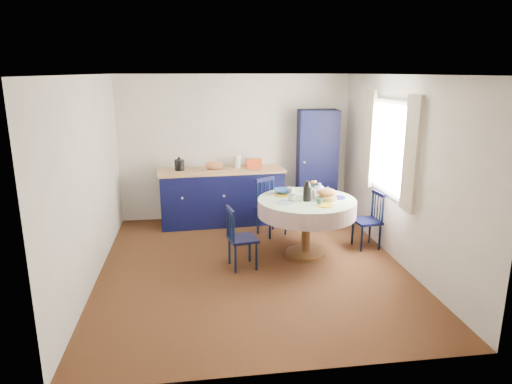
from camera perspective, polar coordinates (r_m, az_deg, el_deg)
floor at (r=6.21m, az=-0.42°, el=-9.30°), size 4.50×4.50×0.00m
ceiling at (r=5.67m, az=-0.47°, el=14.46°), size 4.50×4.50×0.00m
wall_back at (r=8.01m, az=-2.57°, el=5.56°), size 4.00×0.02×2.50m
wall_left at (r=5.90m, az=-20.10°, el=1.31°), size 0.02×4.50×2.50m
wall_right at (r=6.38m, az=17.67°, el=2.49°), size 0.02×4.50×2.50m
window at (r=6.58m, az=16.38°, el=5.37°), size 0.10×1.74×1.45m
kitchen_counter at (r=7.80m, az=-4.30°, el=-0.46°), size 2.15×0.77×1.18m
pantry_cabinet at (r=8.07m, az=7.59°, el=3.39°), size 0.71×0.54×1.91m
dining_table at (r=6.39m, az=6.41°, el=-1.98°), size 1.36×1.36×1.11m
chair_left at (r=6.03m, az=-2.03°, el=-5.69°), size 0.42×0.43×0.84m
chair_far at (r=7.28m, az=1.79°, el=-1.80°), size 0.54×0.53×0.90m
chair_right at (r=6.93m, az=13.95°, el=-3.36°), size 0.40×0.41×0.84m
mug_a at (r=6.22m, az=4.49°, el=-0.73°), size 0.12×0.12×0.10m
mug_b at (r=6.10m, az=7.97°, el=-1.20°), size 0.09×0.09×0.08m
mug_c at (r=6.63m, az=8.02°, el=0.13°), size 0.12×0.12×0.09m
mug_d at (r=6.61m, az=4.33°, el=0.20°), size 0.10×0.10×0.09m
cobalt_bowl at (r=6.60m, az=3.41°, el=0.06°), size 0.27×0.27×0.07m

